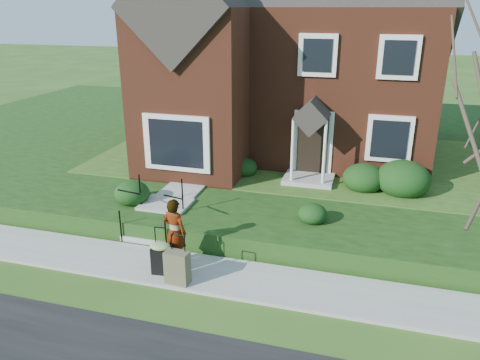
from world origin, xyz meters
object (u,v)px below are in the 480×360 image
(woman, at_px, (175,232))
(suitcase_black, at_px, (161,256))
(front_steps, at_px, (159,216))
(suitcase_olive, at_px, (177,267))

(woman, distance_m, suitcase_black, 0.66)
(front_steps, xyz_separation_m, suitcase_black, (1.07, -2.16, 0.06))
(suitcase_black, bearing_deg, suitcase_olive, -33.07)
(front_steps, relative_size, woman, 1.18)
(woman, height_order, suitcase_black, woman)
(front_steps, bearing_deg, suitcase_olive, -56.68)
(front_steps, xyz_separation_m, woman, (1.22, -1.66, 0.46))
(suitcase_black, xyz_separation_m, suitcase_olive, (0.53, -0.27, -0.06))
(suitcase_black, height_order, suitcase_olive, suitcase_olive)
(suitcase_black, distance_m, suitcase_olive, 0.60)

